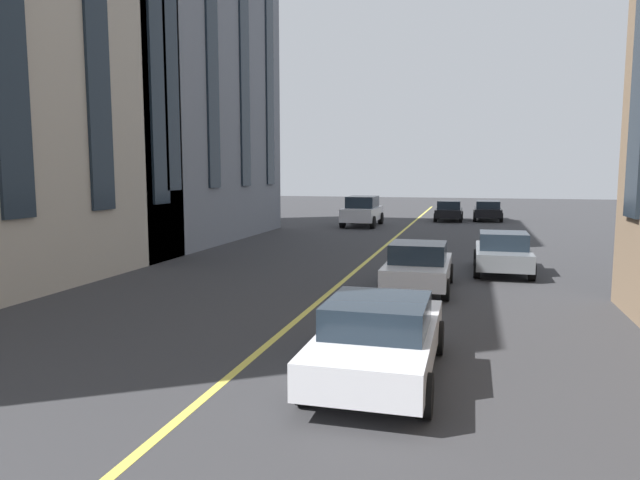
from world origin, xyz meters
The scene contains 8 objects.
lane_centre_line centered at (20.00, 0.00, 0.00)m, with size 80.00×0.16×0.01m.
car_white_far centered at (19.16, -2.39, 0.70)m, with size 3.90×1.89×1.40m.
car_black_oncoming centered at (44.69, -4.90, 0.70)m, with size 4.40×1.95×1.37m.
car_white_mid centered at (38.27, 2.86, 0.97)m, with size 4.70×2.14×1.88m.
car_black_parked_a centered at (43.54, -2.27, 0.70)m, with size 3.90×1.89×1.40m.
car_white_trailing centered at (11.75, -2.43, 0.70)m, with size 4.40×1.95×1.37m.
car_grey_parked_b centered at (22.78, -4.90, 0.70)m, with size 3.90×1.89×1.40m.
building_left_near centered at (28.41, 14.14, 9.63)m, with size 14.90×13.41×19.26m.
Camera 1 is at (2.53, -3.86, 3.42)m, focal length 32.29 mm.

